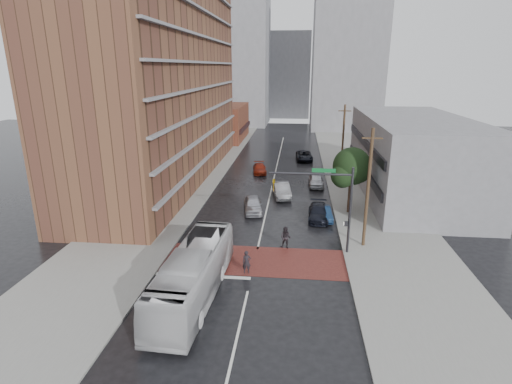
% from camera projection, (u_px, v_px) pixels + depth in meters
% --- Properties ---
extents(ground, '(160.00, 160.00, 0.00)m').
position_uv_depth(ground, '(254.00, 264.00, 30.73)').
color(ground, black).
rests_on(ground, ground).
extents(crosswalk, '(14.00, 5.00, 0.02)m').
position_uv_depth(crosswalk, '(255.00, 260.00, 31.20)').
color(crosswalk, maroon).
rests_on(crosswalk, ground).
extents(sidewalk_west, '(9.00, 90.00, 0.15)m').
position_uv_depth(sidewalk_west, '(192.00, 175.00, 55.57)').
color(sidewalk_west, gray).
rests_on(sidewalk_west, ground).
extents(sidewalk_east, '(9.00, 90.00, 0.15)m').
position_uv_depth(sidewalk_east, '(360.00, 180.00, 53.28)').
color(sidewalk_east, gray).
rests_on(sidewalk_east, ground).
extents(apartment_block, '(10.00, 44.00, 28.00)m').
position_uv_depth(apartment_block, '(165.00, 71.00, 50.68)').
color(apartment_block, brown).
rests_on(apartment_block, ground).
extents(storefront_west, '(8.00, 16.00, 7.00)m').
position_uv_depth(storefront_west, '(225.00, 123.00, 82.10)').
color(storefront_west, brown).
rests_on(storefront_west, ground).
extents(building_east, '(11.00, 26.00, 9.00)m').
position_uv_depth(building_east, '(413.00, 156.00, 46.71)').
color(building_east, gray).
rests_on(building_east, ground).
extents(distant_tower_west, '(18.00, 16.00, 32.00)m').
position_uv_depth(distant_tower_west, '(233.00, 60.00, 101.31)').
color(distant_tower_west, gray).
rests_on(distant_tower_west, ground).
extents(distant_tower_east, '(16.00, 14.00, 36.00)m').
position_uv_depth(distant_tower_east, '(348.00, 51.00, 92.23)').
color(distant_tower_east, gray).
rests_on(distant_tower_east, ground).
extents(distant_tower_center, '(12.00, 10.00, 24.00)m').
position_uv_depth(distant_tower_center, '(289.00, 75.00, 117.24)').
color(distant_tower_center, gray).
rests_on(distant_tower_center, ground).
extents(street_tree, '(4.20, 4.10, 6.90)m').
position_uv_depth(street_tree, '(352.00, 169.00, 39.88)').
color(street_tree, '#332319').
rests_on(street_tree, ground).
extents(signal_mast, '(6.50, 0.30, 7.20)m').
position_uv_depth(signal_mast, '(332.00, 198.00, 31.10)').
color(signal_mast, '#2D2D33').
rests_on(signal_mast, ground).
extents(utility_pole_near, '(1.60, 0.26, 10.00)m').
position_uv_depth(utility_pole_near, '(368.00, 188.00, 32.10)').
color(utility_pole_near, '#473321').
rests_on(utility_pole_near, ground).
extents(utility_pole_far, '(1.60, 0.26, 10.00)m').
position_uv_depth(utility_pole_far, '(343.00, 143.00, 51.08)').
color(utility_pole_far, '#473321').
rests_on(utility_pole_far, ground).
extents(transit_bus, '(3.30, 12.08, 3.33)m').
position_uv_depth(transit_bus, '(194.00, 274.00, 25.84)').
color(transit_bus, '#BABABC').
rests_on(transit_bus, ground).
extents(pedestrian_a, '(0.70, 0.53, 1.73)m').
position_uv_depth(pedestrian_a, '(247.00, 262.00, 29.08)').
color(pedestrian_a, black).
rests_on(pedestrian_a, ground).
extents(pedestrian_b, '(1.07, 0.93, 1.88)m').
position_uv_depth(pedestrian_b, '(286.00, 238.00, 33.06)').
color(pedestrian_b, black).
rests_on(pedestrian_b, ground).
extents(car_travel_a, '(2.55, 4.81, 1.56)m').
position_uv_depth(car_travel_a, '(253.00, 205.00, 41.46)').
color(car_travel_a, '#B6B7BF').
rests_on(car_travel_a, ground).
extents(car_travel_b, '(2.58, 5.25, 1.66)m').
position_uv_depth(car_travel_b, '(282.00, 190.00, 46.25)').
color(car_travel_b, '#929499').
rests_on(car_travel_b, ground).
extents(car_travel_c, '(2.42, 4.65, 1.29)m').
position_uv_depth(car_travel_c, '(260.00, 169.00, 56.74)').
color(car_travel_c, maroon).
rests_on(car_travel_c, ground).
extents(suv_travel, '(2.85, 5.53, 1.49)m').
position_uv_depth(suv_travel, '(304.00, 156.00, 64.42)').
color(suv_travel, black).
rests_on(suv_travel, ground).
extents(car_parked_near, '(1.77, 4.01, 1.28)m').
position_uv_depth(car_parked_near, '(323.00, 213.00, 39.44)').
color(car_parked_near, '#162C4D').
rests_on(car_parked_near, ground).
extents(car_parked_mid, '(2.12, 4.86, 1.39)m').
position_uv_depth(car_parked_mid, '(318.00, 213.00, 39.48)').
color(car_parked_mid, black).
rests_on(car_parked_mid, ground).
extents(car_parked_far, '(1.87, 4.57, 1.55)m').
position_uv_depth(car_parked_far, '(316.00, 180.00, 50.42)').
color(car_parked_far, '#B0B2B8').
rests_on(car_parked_far, ground).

